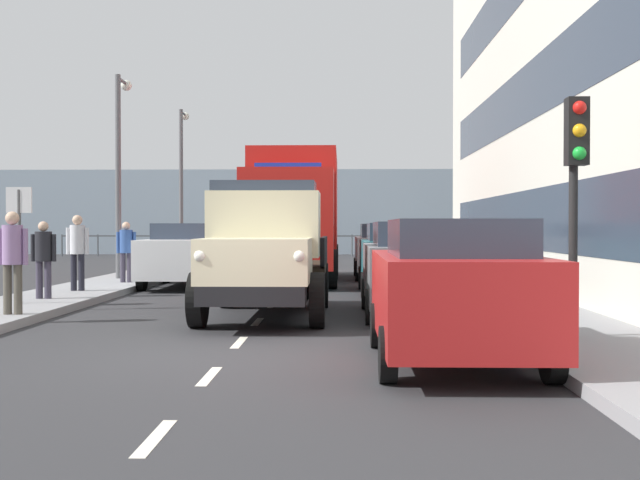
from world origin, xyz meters
The scene contains 22 objects.
ground_plane centered at (0.00, -12.70, 0.00)m, with size 80.00×80.00×0.00m, color #2D2D30.
sidewalk_left centered at (-4.78, -12.70, 0.07)m, with size 2.11×42.21×0.15m, color gray.
sidewalk_right centered at (4.78, -12.70, 0.07)m, with size 2.11×42.21×0.15m, color gray.
road_centreline_markings centered at (0.00, -11.53, 0.00)m, with size 0.12×37.51×0.01m.
sea_horizon centered at (0.00, -36.80, 2.50)m, with size 80.00×0.80×5.00m, color #8C9EAD.
seawall_railing centered at (0.00, -33.20, 0.92)m, with size 28.08×0.08×1.20m.
truck_vintage_cream centered at (-0.08, -3.86, 1.18)m, with size 2.17×5.64×2.43m.
lorry_cargo_red centered at (-0.04, -13.47, 2.08)m, with size 2.58×8.20×3.87m.
car_red_kerbside_near centered at (-2.78, 0.72, 0.89)m, with size 1.89×3.94×1.72m.
car_grey_kerbside_1 centered at (-2.78, -4.24, 0.90)m, with size 1.88×4.04×1.72m.
car_teal_kerbside_2 centered at (-2.78, -9.21, 0.89)m, with size 1.79×4.19×1.72m.
car_silver_kerbside_3 centered at (-2.78, -14.92, 0.90)m, with size 1.87×4.11×1.72m.
car_white_oppositeside_0 centered at (2.78, -11.25, 0.90)m, with size 1.87×4.57×1.72m.
car_maroon_oppositeside_1 centered at (2.78, -17.54, 0.90)m, with size 1.86×4.34×1.72m.
pedestrian_near_railing centered at (4.12, -3.08, 1.18)m, with size 0.53×0.34×1.74m.
pedestrian_in_dark_coat centered at (4.71, -6.01, 1.08)m, with size 0.53×0.34×1.59m.
pedestrian_couple_a centered at (4.68, -8.03, 1.18)m, with size 0.53×0.34×1.75m.
pedestrian_couple_b centered at (4.30, -10.81, 1.09)m, with size 0.53×0.34×1.61m.
traffic_light_near centered at (-4.57, -0.52, 2.47)m, with size 0.28×0.41×3.20m.
lamp_post_promenade centered at (4.96, -12.57, 3.67)m, with size 0.32×1.14×5.84m.
lamp_post_far centered at (4.98, -21.60, 3.85)m, with size 0.32×1.14×6.18m.
street_sign centered at (4.80, -5.01, 1.68)m, with size 0.50×0.07×2.25m.
Camera 1 is at (-1.44, 10.18, 1.64)m, focal length 44.62 mm.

